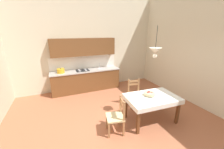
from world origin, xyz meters
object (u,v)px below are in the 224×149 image
(dining_chair_kitchen_side, at_px, (135,94))
(dining_chair_tv_side, at_px, (117,117))
(kitchen_cabinetry, at_px, (86,71))
(fruit_bowl, at_px, (149,94))
(dining_table, at_px, (152,101))
(pendant_lamp, at_px, (155,51))

(dining_chair_kitchen_side, distance_m, dining_chair_tv_side, 1.44)
(kitchen_cabinetry, bearing_deg, fruit_bowl, -67.04)
(dining_table, bearing_deg, dining_chair_tv_side, -177.39)
(kitchen_cabinetry, relative_size, dining_table, 1.96)
(dining_chair_tv_side, relative_size, fruit_bowl, 3.10)
(kitchen_cabinetry, xyz_separation_m, pendant_lamp, (1.29, -2.71, 1.12))
(kitchen_cabinetry, height_order, pendant_lamp, pendant_lamp)
(kitchen_cabinetry, distance_m, dining_chair_tv_side, 2.93)
(kitchen_cabinetry, height_order, fruit_bowl, kitchen_cabinetry)
(dining_table, bearing_deg, pendant_lamp, 61.09)
(dining_table, xyz_separation_m, dining_chair_kitchen_side, (0.01, 0.87, -0.18))
(fruit_bowl, bearing_deg, pendant_lamp, 28.78)
(kitchen_cabinetry, xyz_separation_m, dining_chair_tv_side, (0.12, -2.90, -0.41))
(dining_chair_kitchen_side, relative_size, dining_chair_tv_side, 1.00)
(dining_chair_kitchen_side, distance_m, fruit_bowl, 0.88)
(pendant_lamp, bearing_deg, dining_chair_tv_side, -170.65)
(pendant_lamp, bearing_deg, fruit_bowl, -151.22)
(dining_chair_tv_side, distance_m, fruit_bowl, 1.12)
(dining_table, distance_m, dining_chair_tv_side, 1.11)
(dining_chair_kitchen_side, bearing_deg, dining_chair_tv_side, -139.93)
(kitchen_cabinetry, height_order, dining_chair_kitchen_side, kitchen_cabinetry)
(dining_chair_tv_side, bearing_deg, dining_chair_kitchen_side, 40.07)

